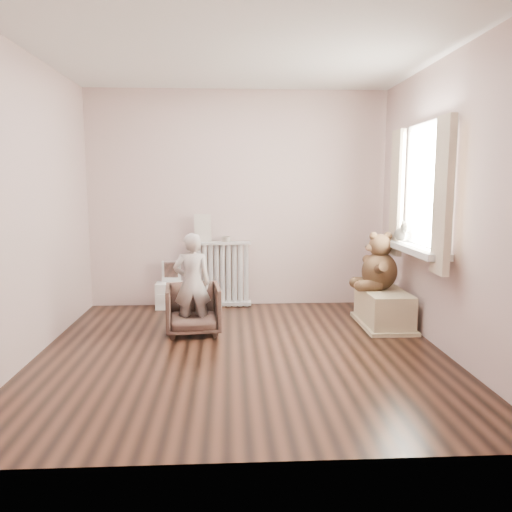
{
  "coord_description": "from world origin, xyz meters",
  "views": [
    {
      "loc": [
        -0.1,
        -4.3,
        1.49
      ],
      "look_at": [
        0.15,
        0.45,
        0.8
      ],
      "focal_mm": 35.0,
      "sensor_mm": 36.0,
      "label": 1
    }
  ],
  "objects_px": {
    "toy_bench": "(384,307)",
    "teddy_bear": "(380,262)",
    "plush_cat": "(403,232)",
    "armchair": "(193,309)",
    "toy_vanity": "(171,285)",
    "child": "(192,283)",
    "radiator": "(220,275)"
  },
  "relations": [
    {
      "from": "plush_cat",
      "to": "toy_bench",
      "type": "bearing_deg",
      "value": 125.07
    },
    {
      "from": "child",
      "to": "toy_bench",
      "type": "xyz_separation_m",
      "value": [
        1.99,
        0.23,
        -0.32
      ]
    },
    {
      "from": "toy_vanity",
      "to": "armchair",
      "type": "distance_m",
      "value": 1.12
    },
    {
      "from": "toy_bench",
      "to": "teddy_bear",
      "type": "height_order",
      "value": "teddy_bear"
    },
    {
      "from": "radiator",
      "to": "armchair",
      "type": "relative_size",
      "value": 1.47
    },
    {
      "from": "toy_bench",
      "to": "teddy_bear",
      "type": "bearing_deg",
      "value": 116.23
    },
    {
      "from": "toy_vanity",
      "to": "toy_bench",
      "type": "height_order",
      "value": "toy_vanity"
    },
    {
      "from": "toy_vanity",
      "to": "toy_bench",
      "type": "xyz_separation_m",
      "value": [
        2.33,
        -0.89,
        -0.08
      ]
    },
    {
      "from": "armchair",
      "to": "plush_cat",
      "type": "xyz_separation_m",
      "value": [
        2.13,
        0.09,
        0.75
      ]
    },
    {
      "from": "radiator",
      "to": "toy_vanity",
      "type": "relative_size",
      "value": 1.41
    },
    {
      "from": "teddy_bear",
      "to": "radiator",
      "type": "bearing_deg",
      "value": 151.6
    },
    {
      "from": "armchair",
      "to": "toy_bench",
      "type": "xyz_separation_m",
      "value": [
        1.99,
        0.18,
        -0.05
      ]
    },
    {
      "from": "armchair",
      "to": "teddy_bear",
      "type": "xyz_separation_m",
      "value": [
        1.96,
        0.25,
        0.42
      ]
    },
    {
      "from": "toy_bench",
      "to": "teddy_bear",
      "type": "distance_m",
      "value": 0.48
    },
    {
      "from": "plush_cat",
      "to": "armchair",
      "type": "bearing_deg",
      "value": 159.93
    },
    {
      "from": "child",
      "to": "teddy_bear",
      "type": "height_order",
      "value": "child"
    },
    {
      "from": "toy_vanity",
      "to": "child",
      "type": "xyz_separation_m",
      "value": [
        0.34,
        -1.11,
        0.24
      ]
    },
    {
      "from": "armchair",
      "to": "toy_bench",
      "type": "height_order",
      "value": "armchair"
    },
    {
      "from": "radiator",
      "to": "teddy_bear",
      "type": "xyz_separation_m",
      "value": [
        1.71,
        -0.84,
        0.28
      ]
    },
    {
      "from": "toy_vanity",
      "to": "teddy_bear",
      "type": "relative_size",
      "value": 0.95
    },
    {
      "from": "teddy_bear",
      "to": "child",
      "type": "bearing_deg",
      "value": -173.45
    },
    {
      "from": "child",
      "to": "plush_cat",
      "type": "height_order",
      "value": "plush_cat"
    },
    {
      "from": "armchair",
      "to": "toy_bench",
      "type": "distance_m",
      "value": 2.0
    },
    {
      "from": "child",
      "to": "plush_cat",
      "type": "relative_size",
      "value": 3.83
    },
    {
      "from": "toy_bench",
      "to": "plush_cat",
      "type": "distance_m",
      "value": 0.82
    },
    {
      "from": "child",
      "to": "toy_vanity",
      "type": "bearing_deg",
      "value": -79.04
    },
    {
      "from": "radiator",
      "to": "plush_cat",
      "type": "distance_m",
      "value": 2.22
    },
    {
      "from": "armchair",
      "to": "plush_cat",
      "type": "height_order",
      "value": "plush_cat"
    },
    {
      "from": "armchair",
      "to": "child",
      "type": "bearing_deg",
      "value": -95.89
    },
    {
      "from": "radiator",
      "to": "toy_vanity",
      "type": "xyz_separation_m",
      "value": [
        -0.59,
        -0.03,
        -0.11
      ]
    },
    {
      "from": "child",
      "to": "radiator",
      "type": "bearing_deg",
      "value": -108.14
    },
    {
      "from": "child",
      "to": "teddy_bear",
      "type": "distance_m",
      "value": 1.99
    }
  ]
}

